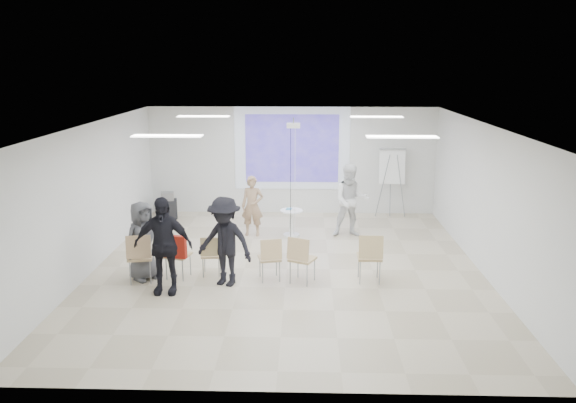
{
  "coord_description": "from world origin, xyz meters",
  "views": [
    {
      "loc": [
        0.36,
        -11.02,
        4.21
      ],
      "look_at": [
        0.0,
        0.8,
        1.25
      ],
      "focal_mm": 35.0,
      "sensor_mm": 36.0,
      "label": 1
    }
  ],
  "objects_px": {
    "player_right": "(351,197)",
    "audience_outer": "(143,236)",
    "chair_center": "(270,256)",
    "chair_left_mid": "(176,253)",
    "pedestal_table": "(291,221)",
    "player_left": "(252,202)",
    "chair_right_inner": "(301,256)",
    "laptop": "(212,253)",
    "chair_far_left": "(140,254)",
    "av_cart": "(168,206)",
    "chair_right_far": "(370,254)",
    "flipchart_easel": "(392,167)",
    "audience_left": "(163,238)",
    "chair_left_inner": "(211,252)",
    "audience_mid": "(225,236)"
  },
  "relations": [
    {
      "from": "chair_left_inner",
      "to": "flipchart_easel",
      "type": "bearing_deg",
      "value": 42.81
    },
    {
      "from": "chair_far_left",
      "to": "av_cart",
      "type": "distance_m",
      "value": 4.64
    },
    {
      "from": "player_left",
      "to": "chair_right_far",
      "type": "bearing_deg",
      "value": -46.44
    },
    {
      "from": "chair_far_left",
      "to": "av_cart",
      "type": "height_order",
      "value": "chair_far_left"
    },
    {
      "from": "player_right",
      "to": "av_cart",
      "type": "distance_m",
      "value": 5.13
    },
    {
      "from": "chair_center",
      "to": "laptop",
      "type": "bearing_deg",
      "value": 151.25
    },
    {
      "from": "player_left",
      "to": "chair_right_inner",
      "type": "xyz_separation_m",
      "value": [
        1.22,
        -3.1,
        -0.28
      ]
    },
    {
      "from": "chair_far_left",
      "to": "chair_left_inner",
      "type": "xyz_separation_m",
      "value": [
        1.32,
        0.4,
        -0.1
      ]
    },
    {
      "from": "pedestal_table",
      "to": "chair_center",
      "type": "height_order",
      "value": "chair_center"
    },
    {
      "from": "audience_left",
      "to": "audience_mid",
      "type": "distance_m",
      "value": 1.16
    },
    {
      "from": "chair_far_left",
      "to": "audience_left",
      "type": "relative_size",
      "value": 0.47
    },
    {
      "from": "player_left",
      "to": "audience_outer",
      "type": "xyz_separation_m",
      "value": [
        -1.88,
        -2.95,
        0.04
      ]
    },
    {
      "from": "pedestal_table",
      "to": "audience_left",
      "type": "relative_size",
      "value": 0.32
    },
    {
      "from": "chair_left_mid",
      "to": "pedestal_table",
      "type": "bearing_deg",
      "value": 66.61
    },
    {
      "from": "chair_left_inner",
      "to": "av_cart",
      "type": "height_order",
      "value": "chair_left_inner"
    },
    {
      "from": "chair_left_mid",
      "to": "audience_mid",
      "type": "relative_size",
      "value": 0.47
    },
    {
      "from": "pedestal_table",
      "to": "player_left",
      "type": "relative_size",
      "value": 0.4
    },
    {
      "from": "chair_left_inner",
      "to": "flipchart_easel",
      "type": "distance_m",
      "value": 6.29
    },
    {
      "from": "chair_center",
      "to": "laptop",
      "type": "height_order",
      "value": "chair_center"
    },
    {
      "from": "chair_center",
      "to": "audience_outer",
      "type": "relative_size",
      "value": 0.5
    },
    {
      "from": "audience_outer",
      "to": "flipchart_easel",
      "type": "distance_m",
      "value": 7.32
    },
    {
      "from": "chair_right_far",
      "to": "audience_left",
      "type": "relative_size",
      "value": 0.47
    },
    {
      "from": "chair_far_left",
      "to": "chair_right_inner",
      "type": "distance_m",
      "value": 3.12
    },
    {
      "from": "player_right",
      "to": "chair_left_inner",
      "type": "bearing_deg",
      "value": -140.37
    },
    {
      "from": "chair_right_far",
      "to": "audience_outer",
      "type": "distance_m",
      "value": 4.45
    },
    {
      "from": "pedestal_table",
      "to": "chair_far_left",
      "type": "bearing_deg",
      "value": -132.58
    },
    {
      "from": "chair_center",
      "to": "chair_right_far",
      "type": "xyz_separation_m",
      "value": [
        1.94,
        -0.03,
        0.06
      ]
    },
    {
      "from": "player_right",
      "to": "audience_outer",
      "type": "distance_m",
      "value": 5.22
    },
    {
      "from": "player_left",
      "to": "laptop",
      "type": "bearing_deg",
      "value": -99.23
    },
    {
      "from": "chair_left_inner",
      "to": "chair_right_far",
      "type": "xyz_separation_m",
      "value": [
        3.14,
        -0.27,
        0.09
      ]
    },
    {
      "from": "chair_left_mid",
      "to": "audience_left",
      "type": "height_order",
      "value": "audience_left"
    },
    {
      "from": "player_left",
      "to": "chair_center",
      "type": "distance_m",
      "value": 3.07
    },
    {
      "from": "chair_far_left",
      "to": "flipchart_easel",
      "type": "bearing_deg",
      "value": 30.34
    },
    {
      "from": "chair_left_inner",
      "to": "audience_mid",
      "type": "height_order",
      "value": "audience_mid"
    },
    {
      "from": "chair_left_inner",
      "to": "av_cart",
      "type": "xyz_separation_m",
      "value": [
        -1.88,
        4.2,
        -0.16
      ]
    },
    {
      "from": "chair_far_left",
      "to": "pedestal_table",
      "type": "bearing_deg",
      "value": 36.1
    },
    {
      "from": "player_left",
      "to": "chair_left_mid",
      "type": "relative_size",
      "value": 1.82
    },
    {
      "from": "pedestal_table",
      "to": "chair_center",
      "type": "bearing_deg",
      "value": -96.57
    },
    {
      "from": "chair_right_inner",
      "to": "laptop",
      "type": "relative_size",
      "value": 3.1
    },
    {
      "from": "player_left",
      "to": "flipchart_easel",
      "type": "distance_m",
      "value": 4.12
    },
    {
      "from": "chair_far_left",
      "to": "chair_left_inner",
      "type": "height_order",
      "value": "chair_far_left"
    },
    {
      "from": "chair_center",
      "to": "chair_left_mid",
      "type": "bearing_deg",
      "value": 164.84
    },
    {
      "from": "chair_right_inner",
      "to": "av_cart",
      "type": "height_order",
      "value": "chair_right_inner"
    },
    {
      "from": "player_left",
      "to": "chair_right_far",
      "type": "xyz_separation_m",
      "value": [
        2.56,
        -3.02,
        -0.26
      ]
    },
    {
      "from": "chair_far_left",
      "to": "audience_outer",
      "type": "height_order",
      "value": "audience_outer"
    },
    {
      "from": "chair_left_mid",
      "to": "laptop",
      "type": "relative_size",
      "value": 3.02
    },
    {
      "from": "player_right",
      "to": "chair_right_far",
      "type": "relative_size",
      "value": 2.0
    },
    {
      "from": "chair_left_mid",
      "to": "av_cart",
      "type": "bearing_deg",
      "value": 119.5
    },
    {
      "from": "chair_far_left",
      "to": "laptop",
      "type": "height_order",
      "value": "chair_far_left"
    },
    {
      "from": "player_right",
      "to": "av_cart",
      "type": "relative_size",
      "value": 2.7
    }
  ]
}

